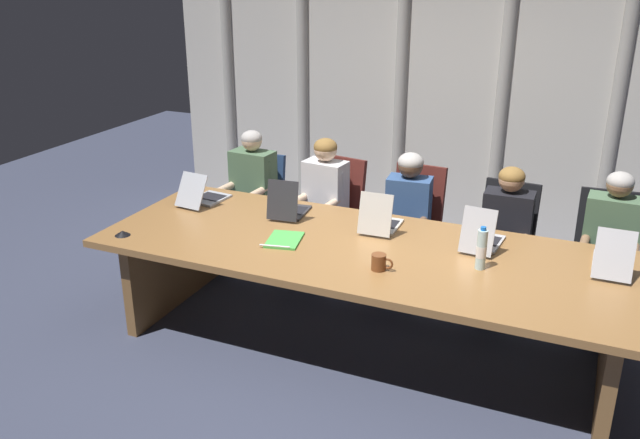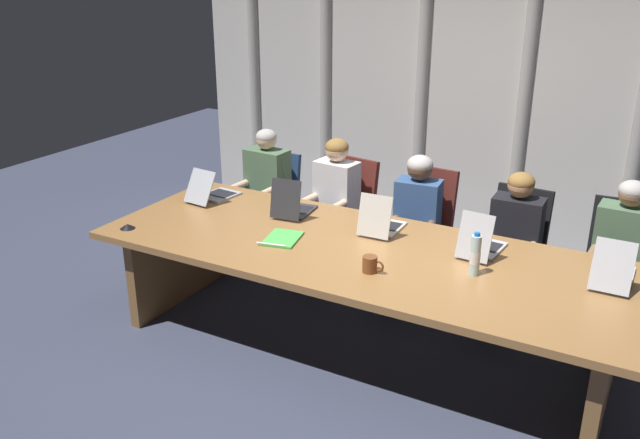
{
  "view_description": "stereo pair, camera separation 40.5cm",
  "coord_description": "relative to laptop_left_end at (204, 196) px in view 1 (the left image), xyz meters",
  "views": [
    {
      "loc": [
        1.37,
        -3.91,
        2.57
      ],
      "look_at": [
        -0.39,
        0.11,
        0.86
      ],
      "focal_mm": 37.62,
      "sensor_mm": 36.0,
      "label": 1
    },
    {
      "loc": [
        1.73,
        -3.73,
        2.57
      ],
      "look_at": [
        -0.39,
        0.11,
        0.86
      ],
      "focal_mm": 37.62,
      "sensor_mm": 36.0,
      "label": 2
    }
  ],
  "objects": [
    {
      "name": "conference_mic_left_side",
      "position": [
        -0.15,
        -0.82,
        -0.03
      ],
      "size": [
        0.11,
        0.11,
        0.03
      ],
      "primitive_type": "cone",
      "color": "black",
      "rests_on": "conference_table"
    },
    {
      "name": "spiral_notepad",
      "position": [
        0.94,
        -0.45,
        -0.04
      ],
      "size": [
        0.28,
        0.34,
        0.03
      ],
      "rotation": [
        0.0,
        0.0,
        0.21
      ],
      "color": "#4CB74C",
      "rests_on": "conference_table"
    },
    {
      "name": "conference_table",
      "position": [
        1.49,
        -0.33,
        -0.2
      ],
      "size": [
        3.67,
        1.34,
        0.76
      ],
      "color": "olive",
      "rests_on": "ground_plane"
    },
    {
      "name": "laptop_left_end",
      "position": [
        0.0,
        0.0,
        0.0
      ],
      "size": [
        0.28,
        0.46,
        0.26
      ],
      "rotation": [
        0.0,
        0.0,
        1.47
      ],
      "color": "#A8ADB7",
      "rests_on": "conference_table"
    },
    {
      "name": "office_chair_left_end",
      "position": [
        -0.0,
        0.83,
        -0.47
      ],
      "size": [
        0.6,
        0.6,
        0.9
      ],
      "rotation": [
        0.0,
        0.0,
        -1.55
      ],
      "color": "navy",
      "rests_on": "ground_plane"
    },
    {
      "name": "office_chair_right_end",
      "position": [
        2.98,
        0.83,
        -0.46
      ],
      "size": [
        0.6,
        0.6,
        0.95
      ],
      "rotation": [
        0.0,
        0.0,
        -1.5
      ],
      "color": "black",
      "rests_on": "ground_plane"
    },
    {
      "name": "laptop_left_mid",
      "position": [
        0.75,
        -0.0,
        0.01
      ],
      "size": [
        0.28,
        0.4,
        0.31
      ],
      "rotation": [
        0.0,
        0.0,
        1.68
      ],
      "color": "#2D2D33",
      "rests_on": "conference_table"
    },
    {
      "name": "person_left_mid",
      "position": [
        0.72,
        0.67,
        -0.15
      ],
      "size": [
        0.4,
        0.57,
        1.18
      ],
      "rotation": [
        0.0,
        0.0,
        -1.67
      ],
      "color": "silver",
      "rests_on": "ground_plane"
    },
    {
      "name": "ground_plane",
      "position": [
        1.49,
        -0.33,
        -0.81
      ],
      "size": [
        11.96,
        11.96,
        0.0
      ],
      "primitive_type": "plane",
      "color": "#383D51"
    },
    {
      "name": "curtain_backdrop",
      "position": [
        1.49,
        2.11,
        0.64
      ],
      "size": [
        5.98,
        0.17,
        2.9
      ],
      "color": "beige",
      "rests_on": "ground_plane"
    },
    {
      "name": "office_chair_center",
      "position": [
        1.48,
        0.83,
        -0.46
      ],
      "size": [
        0.6,
        0.6,
        0.97
      ],
      "rotation": [
        0.0,
        0.0,
        -1.64
      ],
      "color": "#511E19",
      "rests_on": "ground_plane"
    },
    {
      "name": "office_chair_left_mid",
      "position": [
        0.76,
        0.83,
        -0.46
      ],
      "size": [
        0.6,
        0.61,
        0.95
      ],
      "rotation": [
        0.0,
        0.0,
        -1.73
      ],
      "color": "#511E19",
      "rests_on": "ground_plane"
    },
    {
      "name": "person_right_end",
      "position": [
        3.0,
        0.67,
        -0.15
      ],
      "size": [
        0.41,
        0.56,
        1.17
      ],
      "rotation": [
        0.0,
        0.0,
        -1.61
      ],
      "color": "#4C6B4C",
      "rests_on": "ground_plane"
    },
    {
      "name": "water_bottle_primary",
      "position": [
        2.26,
        -0.35,
        0.08
      ],
      "size": [
        0.06,
        0.06,
        0.28
      ],
      "color": "silver",
      "rests_on": "conference_table"
    },
    {
      "name": "laptop_right_mid",
      "position": [
        2.2,
        -0.01,
        0.01
      ],
      "size": [
        0.25,
        0.43,
        0.31
      ],
      "rotation": [
        0.0,
        0.0,
        1.5
      ],
      "color": "#BCBCC1",
      "rests_on": "conference_table"
    },
    {
      "name": "laptop_right_end",
      "position": [
        3.01,
        -0.03,
        0.01
      ],
      "size": [
        0.23,
        0.46,
        0.3
      ],
      "rotation": [
        0.0,
        0.0,
        1.57
      ],
      "color": "#BCBCC1",
      "rests_on": "conference_table"
    },
    {
      "name": "person_left_end",
      "position": [
        0.02,
        0.67,
        -0.15
      ],
      "size": [
        0.42,
        0.56,
        1.18
      ],
      "rotation": [
        0.0,
        0.0,
        -1.64
      ],
      "color": "#4C6B4C",
      "rests_on": "ground_plane"
    },
    {
      "name": "laptop_center",
      "position": [
        1.47,
        0.01,
        0.01
      ],
      "size": [
        0.25,
        0.4,
        0.31
      ],
      "rotation": [
        0.0,
        0.0,
        1.6
      ],
      "color": "beige",
      "rests_on": "conference_table"
    },
    {
      "name": "person_center",
      "position": [
        1.48,
        0.67,
        -0.16
      ],
      "size": [
        0.4,
        0.57,
        1.14
      ],
      "rotation": [
        0.0,
        0.0,
        -1.47
      ],
      "color": "#335184",
      "rests_on": "ground_plane"
    },
    {
      "name": "person_right_mid",
      "position": [
        2.26,
        0.67,
        -0.18
      ],
      "size": [
        0.39,
        0.55,
        1.11
      ],
      "rotation": [
        0.0,
        0.0,
        -1.55
      ],
      "color": "black",
      "rests_on": "ground_plane"
    },
    {
      "name": "office_chair_right_mid",
      "position": [
        2.23,
        0.83,
        -0.47
      ],
      "size": [
        0.6,
        0.6,
        0.92
      ],
      "rotation": [
        0.0,
        0.0,
        -1.64
      ],
      "color": "black",
      "rests_on": "ground_plane"
    },
    {
      "name": "coffee_mug_near",
      "position": [
        1.68,
        -0.62,
        -0.0
      ],
      "size": [
        0.14,
        0.09,
        0.1
      ],
      "color": "brown",
      "rests_on": "conference_table"
    }
  ]
}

